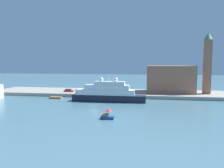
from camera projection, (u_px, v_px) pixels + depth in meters
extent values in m
plane|color=slate|center=(94.00, 105.00, 78.77)|extent=(400.00, 400.00, 0.00)
cube|color=gray|center=(107.00, 93.00, 105.27)|extent=(110.00, 22.08, 1.45)
cube|color=black|center=(109.00, 98.00, 85.77)|extent=(28.61, 3.99, 2.59)
cube|color=white|center=(105.00, 92.00, 85.77)|extent=(22.89, 3.67, 2.13)
cube|color=white|center=(107.00, 87.00, 85.44)|extent=(17.17, 3.35, 1.87)
cube|color=white|center=(110.00, 83.00, 85.10)|extent=(11.44, 3.03, 1.33)
cylinder|color=silver|center=(109.00, 78.00, 84.97)|extent=(0.16, 0.16, 3.00)
sphere|color=white|center=(116.00, 80.00, 84.59)|extent=(1.54, 1.54, 1.54)
sphere|color=white|center=(101.00, 79.00, 85.50)|extent=(1.54, 1.54, 1.54)
cube|color=navy|center=(107.00, 118.00, 59.60)|extent=(3.58, 1.68, 0.75)
cube|color=#8C6647|center=(106.00, 115.00, 59.61)|extent=(1.57, 1.35, 0.70)
cylinder|color=#B2B2B2|center=(109.00, 114.00, 59.44)|extent=(0.06, 0.06, 1.41)
cone|color=red|center=(109.00, 110.00, 59.33)|extent=(1.81, 1.81, 0.64)
cube|color=olive|center=(56.00, 98.00, 93.02)|extent=(5.21, 1.97, 0.80)
cube|color=#9E664C|center=(170.00, 79.00, 101.78)|extent=(21.18, 13.86, 12.28)
cube|color=#9E664C|center=(207.00, 67.00, 96.15)|extent=(2.97, 2.97, 23.52)
cone|color=#387A5B|center=(209.00, 36.00, 94.84)|extent=(3.86, 3.86, 3.07)
cube|color=#B21E1E|center=(69.00, 91.00, 103.52)|extent=(4.45, 1.71, 0.71)
cube|color=#262D33|center=(68.00, 90.00, 103.49)|extent=(2.67, 1.54, 0.63)
cylinder|color=maroon|center=(76.00, 90.00, 103.15)|extent=(0.36, 0.36, 1.44)
sphere|color=tan|center=(76.00, 89.00, 103.07)|extent=(0.24, 0.24, 0.24)
cylinder|color=black|center=(115.00, 94.00, 94.87)|extent=(0.41, 0.41, 0.60)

